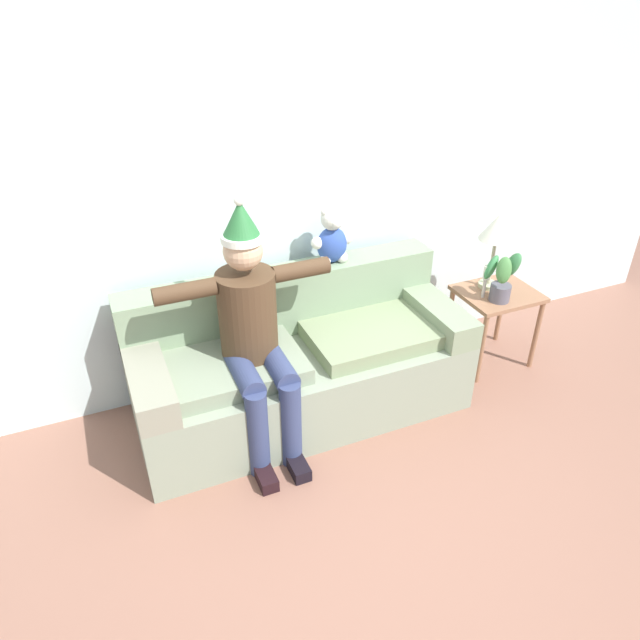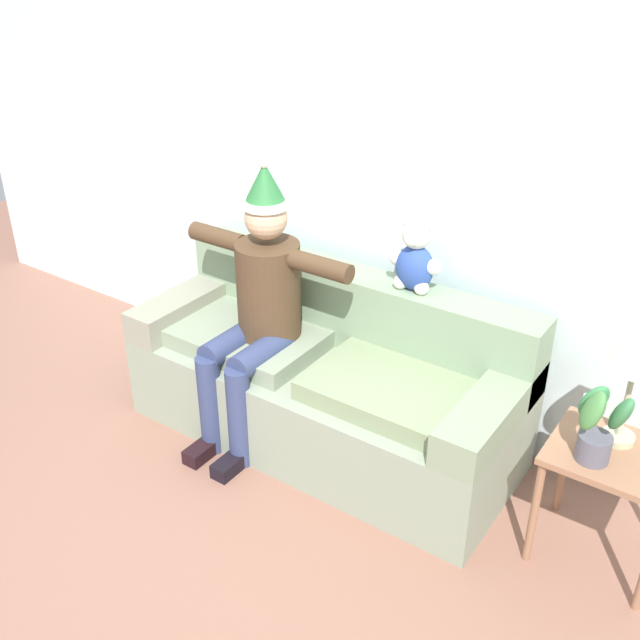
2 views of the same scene
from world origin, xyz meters
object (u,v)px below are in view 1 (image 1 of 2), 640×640
person_seated (253,328)px  table_lamp (497,231)px  candle_tall (486,277)px  potted_plant (501,278)px  side_table (496,303)px  teddy_bear (332,238)px  couch (299,362)px

person_seated → table_lamp: person_seated is taller
person_seated → candle_tall: (1.69, 0.09, -0.06)m
potted_plant → side_table: bearing=49.6°
side_table → candle_tall: size_ratio=2.41×
person_seated → teddy_bear: bearing=31.9°
table_lamp → teddy_bear: bearing=169.0°
candle_tall → side_table: bearing=7.5°
couch → side_table: (1.51, -0.05, 0.13)m
couch → person_seated: 0.58m
side_table → table_lamp: (-0.02, 0.09, 0.53)m
side_table → candle_tall: (-0.15, -0.02, 0.25)m
person_seated → teddy_bear: person_seated is taller
person_seated → table_lamp: size_ratio=2.82×
teddy_bear → candle_tall: teddy_bear is taller
side_table → teddy_bear: bearing=164.9°
side_table → potted_plant: 0.29m
couch → table_lamp: table_lamp is taller
side_table → candle_tall: candle_tall is taller
potted_plant → person_seated: bearing=-179.3°
couch → potted_plant: (1.43, -0.15, 0.39)m
person_seated → candle_tall: 1.69m
couch → person_seated: (-0.34, -0.17, 0.44)m
couch → teddy_bear: bearing=36.7°
teddy_bear → table_lamp: bearing=-11.0°
side_table → potted_plant: (-0.08, -0.09, 0.26)m
table_lamp → couch: bearing=-178.5°
side_table → table_lamp: size_ratio=1.06×
table_lamp → potted_plant: 0.33m
couch → person_seated: size_ratio=1.36×
person_seated → teddy_bear: size_ratio=4.07×
person_seated → side_table: bearing=3.5°
couch → table_lamp: bearing=1.5°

